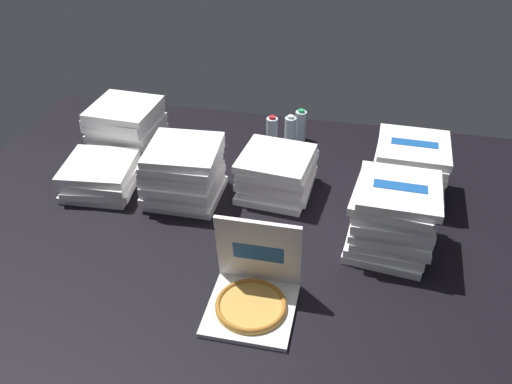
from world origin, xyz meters
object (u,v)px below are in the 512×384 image
at_px(pizza_stack_left_mid, 409,170).
at_px(pizza_stack_center_near, 277,174).
at_px(pizza_stack_center_far, 127,128).
at_px(water_bottle_1, 272,132).
at_px(water_bottle_0, 290,132).
at_px(pizza_stack_right_mid, 393,217).
at_px(water_bottle_2, 301,125).
at_px(pizza_stack_left_near, 102,176).
at_px(open_pizza_box, 253,292).
at_px(pizza_stack_left_far, 183,173).

relative_size(pizza_stack_left_mid, pizza_stack_center_near, 0.98).
distance_m(pizza_stack_center_far, water_bottle_1, 0.87).
height_order(pizza_stack_left_mid, water_bottle_0, pizza_stack_left_mid).
bearing_deg(pizza_stack_right_mid, water_bottle_1, 131.29).
height_order(pizza_stack_center_near, water_bottle_2, pizza_stack_center_near).
xyz_separation_m(pizza_stack_left_mid, water_bottle_2, (-0.64, 0.48, -0.06)).
distance_m(pizza_stack_left_near, water_bottle_0, 1.14).
distance_m(pizza_stack_right_mid, water_bottle_2, 1.09).
bearing_deg(water_bottle_0, open_pizza_box, -87.34).
distance_m(open_pizza_box, pizza_stack_left_mid, 1.14).
distance_m(pizza_stack_left_far, water_bottle_2, 0.91).
distance_m(pizza_stack_left_near, pizza_stack_center_far, 0.41).
xyz_separation_m(open_pizza_box, pizza_stack_center_near, (-0.05, 0.83, 0.04)).
xyz_separation_m(open_pizza_box, water_bottle_1, (-0.17, 1.30, 0.03)).
distance_m(pizza_stack_center_near, water_bottle_1, 0.49).
bearing_deg(open_pizza_box, pizza_stack_left_far, 127.53).
bearing_deg(pizza_stack_left_mid, pizza_stack_center_far, 175.97).
height_order(pizza_stack_center_far, pizza_stack_left_far, same).
bearing_deg(pizza_stack_left_far, pizza_stack_left_near, -178.41).
height_order(pizza_stack_left_mid, pizza_stack_left_far, pizza_stack_left_mid).
relative_size(pizza_stack_center_far, pizza_stack_right_mid, 0.99).
relative_size(pizza_stack_center_far, pizza_stack_center_near, 1.02).
distance_m(pizza_stack_left_far, water_bottle_1, 0.72).
xyz_separation_m(pizza_stack_left_near, pizza_stack_left_mid, (1.61, 0.28, 0.08)).
relative_size(pizza_stack_center_near, pizza_stack_right_mid, 0.97).
height_order(open_pizza_box, pizza_stack_right_mid, open_pizza_box).
relative_size(pizza_stack_left_near, pizza_stack_center_far, 1.02).
relative_size(water_bottle_0, water_bottle_2, 1.00).
bearing_deg(pizza_stack_left_mid, pizza_stack_left_far, -166.72).
xyz_separation_m(open_pizza_box, water_bottle_0, (-0.06, 1.33, 0.03)).
xyz_separation_m(pizza_stack_left_near, pizza_stack_right_mid, (1.53, -0.17, 0.10)).
bearing_deg(water_bottle_0, pizza_stack_center_far, -163.86).
height_order(pizza_stack_right_mid, water_bottle_2, pizza_stack_right_mid).
height_order(pizza_stack_left_far, pizza_stack_right_mid, pizza_stack_right_mid).
bearing_deg(pizza_stack_right_mid, water_bottle_2, 120.88).
relative_size(pizza_stack_left_near, pizza_stack_left_far, 1.07).
distance_m(pizza_stack_left_far, water_bottle_0, 0.80).
relative_size(pizza_stack_left_far, water_bottle_0, 1.93).
height_order(pizza_stack_left_far, pizza_stack_center_near, pizza_stack_left_far).
height_order(pizza_stack_left_near, pizza_stack_center_far, pizza_stack_center_far).
xyz_separation_m(open_pizza_box, pizza_stack_right_mid, (0.55, 0.49, 0.10)).
bearing_deg(pizza_stack_left_far, open_pizza_box, -52.47).
bearing_deg(open_pizza_box, pizza_stack_left_mid, 56.40).
height_order(pizza_stack_left_far, water_bottle_2, pizza_stack_left_far).
xyz_separation_m(open_pizza_box, pizza_stack_left_far, (-0.52, 0.68, 0.08)).
height_order(pizza_stack_center_near, pizza_stack_right_mid, pizza_stack_right_mid).
bearing_deg(pizza_stack_left_mid, pizza_stack_left_near, -170.01).
relative_size(pizza_stack_left_near, water_bottle_2, 2.06).
relative_size(pizza_stack_left_mid, pizza_stack_center_far, 0.96).
bearing_deg(water_bottle_0, pizza_stack_left_far, -124.88).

